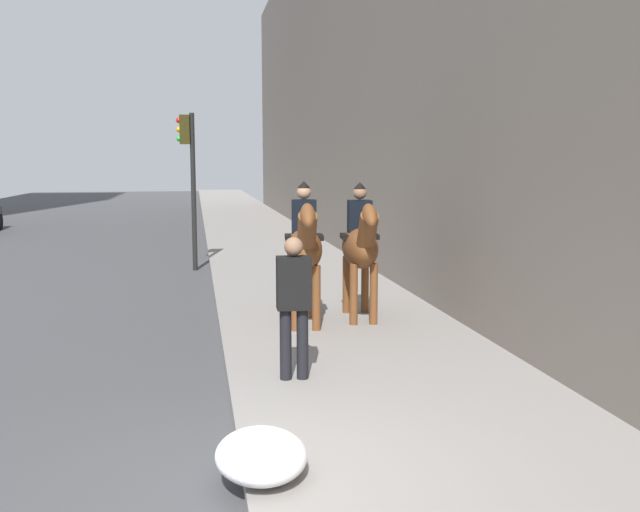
% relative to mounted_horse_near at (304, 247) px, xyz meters
% --- Properties ---
extents(sidewalk_slab, '(120.00, 3.82, 0.12)m').
position_rel_mounted_horse_near_xyz_m(sidewalk_slab, '(-5.34, -0.58, -1.31)').
color(sidewalk_slab, gray).
rests_on(sidewalk_slab, ground).
extents(mounted_horse_near, '(2.15, 0.71, 2.27)m').
position_rel_mounted_horse_near_xyz_m(mounted_horse_near, '(0.00, 0.00, 0.00)').
color(mounted_horse_near, brown).
rests_on(mounted_horse_near, sidewalk_slab).
extents(mounted_horse_far, '(2.15, 0.69, 2.24)m').
position_rel_mounted_horse_near_xyz_m(mounted_horse_far, '(0.24, -0.96, -0.03)').
color(mounted_horse_far, brown).
rests_on(mounted_horse_far, sidewalk_slab).
extents(pedestrian_greeting, '(0.28, 0.41, 1.70)m').
position_rel_mounted_horse_near_xyz_m(pedestrian_greeting, '(-2.73, 0.55, -0.27)').
color(pedestrian_greeting, black).
rests_on(pedestrian_greeting, sidewalk_slab).
extents(traffic_light_near_curb, '(0.20, 0.44, 3.86)m').
position_rel_mounted_horse_near_xyz_m(traffic_light_near_curb, '(6.80, 1.79, 1.22)').
color(traffic_light_near_curb, black).
rests_on(traffic_light_near_curb, ground).
extents(snow_pile_near, '(0.99, 0.76, 0.34)m').
position_rel_mounted_horse_near_xyz_m(snow_pile_near, '(-5.25, 1.18, -1.08)').
color(snow_pile_near, white).
rests_on(snow_pile_near, sidewalk_slab).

